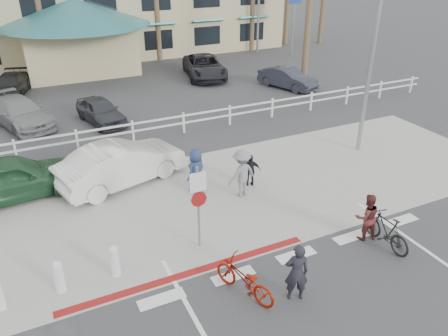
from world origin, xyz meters
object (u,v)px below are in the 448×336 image
sign_post (198,204)px  bike_black (387,231)px  bike_red (244,280)px  car_red_compact (12,178)px  car_white_sedan (122,164)px

sign_post → bike_black: (4.89, -2.32, -0.93)m
sign_post → bike_red: size_ratio=1.58×
sign_post → car_red_compact: sign_post is taller
car_white_sedan → bike_red: bearing=174.1°
bike_red → car_white_sedan: (-1.26, 7.10, 0.30)m
bike_black → bike_red: bearing=0.1°
car_red_compact → car_white_sedan: bearing=-104.2°
bike_red → bike_black: bearing=158.2°
car_white_sedan → car_red_compact: (-3.66, 0.57, -0.02)m
car_white_sedan → car_red_compact: size_ratio=1.06×
bike_red → car_red_compact: size_ratio=0.41×
bike_black → car_red_compact: size_ratio=0.39×
bike_black → car_red_compact: 12.27m
sign_post → bike_red: sign_post is taller
bike_red → bike_black: size_ratio=1.06×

